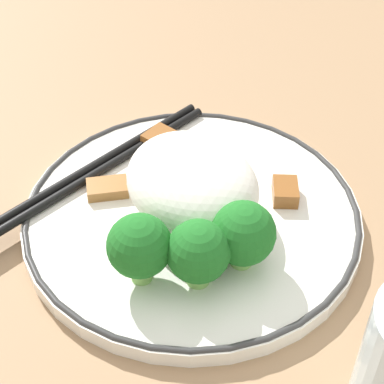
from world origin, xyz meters
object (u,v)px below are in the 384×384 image
object	(u,v)px
chopsticks	(99,167)
plate	(192,215)
broccoli_back_right	(242,234)
broccoli_back_center	(198,252)
broccoli_back_left	(140,247)

from	to	relation	value
chopsticks	plate	bearing A→B (deg)	24.92
plate	broccoli_back_right	bearing A→B (deg)	-0.54
broccoli_back_center	chopsticks	bearing A→B (deg)	-178.66
broccoli_back_right	chopsticks	bearing A→B (deg)	-165.52
broccoli_back_center	broccoli_back_right	distance (m)	0.04
broccoli_back_left	plate	bearing A→B (deg)	119.37
broccoli_back_center	chopsticks	xyz separation A→B (m)	(-0.15, -0.00, -0.03)
plate	broccoli_back_center	xyz separation A→B (m)	(0.06, -0.04, 0.03)
plate	broccoli_back_center	distance (m)	0.08
plate	broccoli_back_left	bearing A→B (deg)	-60.63
broccoli_back_right	broccoli_back_left	bearing A→B (deg)	-111.94
chopsticks	broccoli_back_right	bearing A→B (deg)	14.48
broccoli_back_left	broccoli_back_right	size ratio (longest dim) A/B	1.04
broccoli_back_center	chopsticks	distance (m)	0.15
broccoli_back_center	broccoli_back_left	bearing A→B (deg)	-127.05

